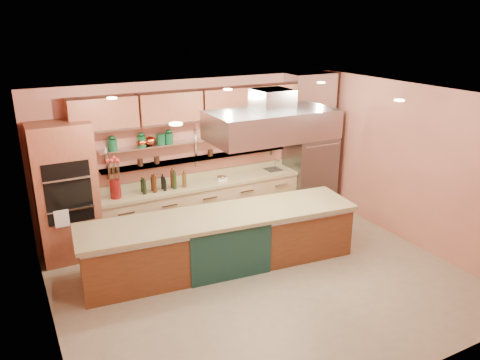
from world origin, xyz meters
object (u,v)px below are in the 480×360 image
flower_vase (115,189)px  green_canister (161,139)px  refrigerator (310,160)px  island (221,240)px  kitchen_scale (222,178)px  copper_kettle (150,141)px

flower_vase → green_canister: 1.18m
refrigerator → island: 3.12m
flower_vase → refrigerator: bearing=-0.1°
refrigerator → flower_vase: refrigerator is taller
kitchen_scale → copper_kettle: bearing=172.7°
kitchen_scale → green_canister: 1.37m
refrigerator → kitchen_scale: refrigerator is taller
green_canister → refrigerator: bearing=-4.2°
island → green_canister: (-0.38, 1.64, 1.35)m
flower_vase → green_canister: green_canister is taller
island → refrigerator: bearing=33.3°
copper_kettle → island: bearing=-70.4°
copper_kettle → kitchen_scale: bearing=-9.8°
refrigerator → kitchen_scale: size_ratio=11.89×
island → kitchen_scale: kitchen_scale is taller
kitchen_scale → green_canister: (-1.07, 0.22, 0.82)m
kitchen_scale → copper_kettle: size_ratio=0.88×
island → copper_kettle: size_ratio=21.65×
kitchen_scale → flower_vase: bearing=-177.5°
island → copper_kettle: 2.20m
refrigerator → kitchen_scale: (-2.03, 0.01, -0.07)m
refrigerator → copper_kettle: refrigerator is taller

